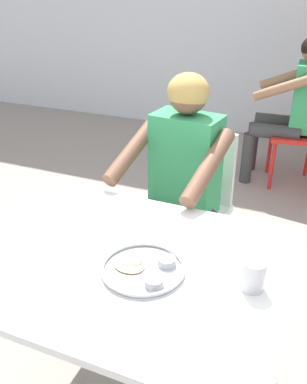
{
  "coord_description": "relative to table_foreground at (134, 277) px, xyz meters",
  "views": [
    {
      "loc": [
        0.46,
        -1.11,
        1.62
      ],
      "look_at": [
        -0.08,
        0.21,
        0.88
      ],
      "focal_mm": 38.47,
      "sensor_mm": 36.0,
      "label": 1
    }
  ],
  "objects": [
    {
      "name": "chair_red_left",
      "position": [
        0.44,
        2.47,
        -0.15
      ],
      "size": [
        0.5,
        0.51,
        0.87
      ],
      "color": "red",
      "rests_on": "ground"
    },
    {
      "name": "patron_background",
      "position": [
        0.31,
        2.48,
        0.08
      ],
      "size": [
        0.56,
        0.5,
        1.23
      ],
      "color": "#383838",
      "rests_on": "ground"
    },
    {
      "name": "chair_foreground",
      "position": [
        -0.07,
        0.95,
        -0.15
      ],
      "size": [
        0.46,
        0.46,
        0.88
      ],
      "color": "silver",
      "rests_on": "ground"
    },
    {
      "name": "thali_tray",
      "position": [
        0.06,
        -0.04,
        0.09
      ],
      "size": [
        0.29,
        0.29,
        0.03
      ],
      "color": "#B7BABF",
      "rests_on": "table_foreground"
    },
    {
      "name": "drinking_cup",
      "position": [
        0.42,
        0.02,
        0.13
      ],
      "size": [
        0.08,
        0.08,
        0.11
      ],
      "color": "silver",
      "rests_on": "table_foreground"
    },
    {
      "name": "diner_foreground",
      "position": [
        -0.09,
        0.73,
        0.07
      ],
      "size": [
        0.55,
        0.59,
        1.23
      ],
      "color": "#3B3B3B",
      "rests_on": "ground"
    },
    {
      "name": "table_foreground",
      "position": [
        0.0,
        0.0,
        0.0
      ],
      "size": [
        1.08,
        0.88,
        0.73
      ],
      "color": "white",
      "rests_on": "ground"
    }
  ]
}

